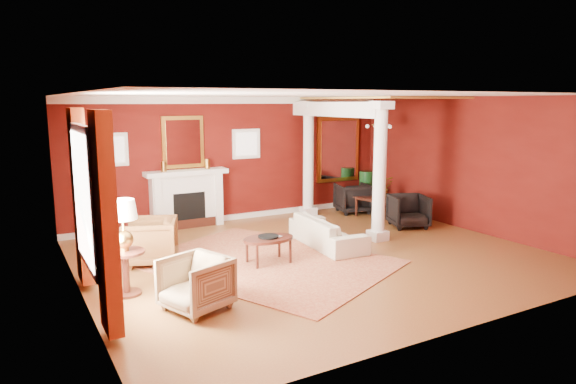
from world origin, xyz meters
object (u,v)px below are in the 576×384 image
coffee_table (268,240)px  dining_table (386,203)px  side_table (124,232)px  sofa (327,227)px  armchair_stripe (196,281)px  armchair_leopard (150,239)px

coffee_table → dining_table: (4.09, 1.74, -0.03)m
coffee_table → side_table: 2.56m
dining_table → sofa: bearing=104.1°
dining_table → armchair_stripe: bearing=104.3°
sofa → dining_table: dining_table is taller
armchair_stripe → coffee_table: 2.22m
armchair_leopard → side_table: (-0.69, -1.28, 0.50)m
armchair_leopard → side_table: size_ratio=0.62×
coffee_table → side_table: (-2.48, -0.29, 0.52)m
armchair_leopard → dining_table: size_ratio=0.64×
armchair_leopard → dining_table: bearing=118.7°
sofa → coffee_table: size_ratio=2.12×
sofa → side_table: size_ratio=1.37×
armchair_stripe → dining_table: (5.87, 3.06, -0.02)m
armchair_stripe → side_table: bearing=-166.2°
armchair_stripe → side_table: side_table is taller
side_table → dining_table: (6.57, 2.03, -0.56)m
sofa → coffee_table: bearing=110.0°
armchair_leopard → side_table: 1.54m
side_table → dining_table: size_ratio=1.02×
sofa → armchair_leopard: (-3.29, 0.58, 0.06)m
sofa → dining_table: (2.59, 1.33, 0.01)m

